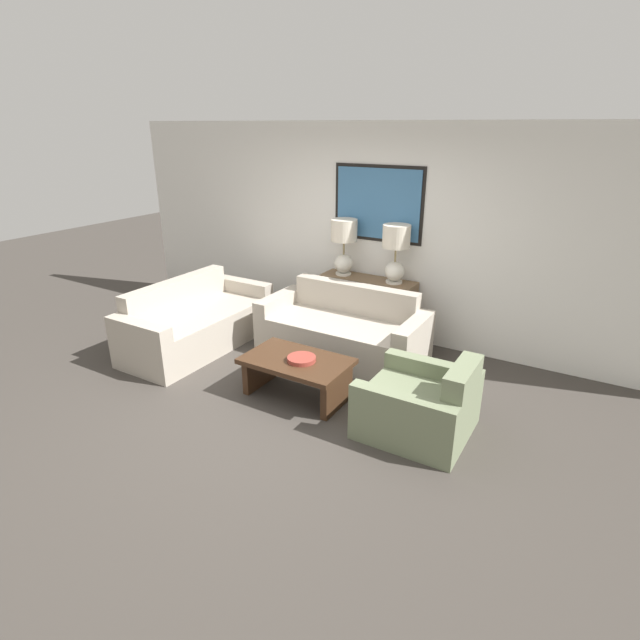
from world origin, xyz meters
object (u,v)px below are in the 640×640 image
at_px(armchair_near_back_wall, 421,406).
at_px(decorative_bowl, 302,359).
at_px(couch_by_back_wall, 343,333).
at_px(couch_by_side, 196,324).
at_px(table_lamp_right, 396,248).
at_px(coffee_table, 297,369).
at_px(console_table, 367,308).
at_px(table_lamp_left, 344,242).

bearing_deg(armchair_near_back_wall, decorative_bowl, -177.41).
height_order(couch_by_back_wall, couch_by_side, same).
distance_m(table_lamp_right, coffee_table, 1.99).
relative_size(console_table, table_lamp_left, 1.73).
bearing_deg(decorative_bowl, coffee_table, 170.51).
distance_m(table_lamp_left, coffee_table, 2.01).
height_order(table_lamp_left, coffee_table, table_lamp_left).
bearing_deg(couch_by_side, couch_by_back_wall, 22.24).
bearing_deg(coffee_table, couch_by_back_wall, 93.36).
bearing_deg(armchair_near_back_wall, couch_by_back_wall, 142.30).
distance_m(couch_by_back_wall, decorative_bowl, 1.13).
relative_size(console_table, table_lamp_right, 1.73).
distance_m(table_lamp_left, couch_by_side, 2.11).
bearing_deg(console_table, decorative_bowl, -85.68).
bearing_deg(table_lamp_left, couch_by_side, -135.44).
height_order(couch_by_back_wall, decorative_bowl, couch_by_back_wall).
xyz_separation_m(coffee_table, armchair_near_back_wall, (1.30, 0.04, -0.05)).
relative_size(table_lamp_right, armchair_near_back_wall, 0.76).
height_order(table_lamp_right, coffee_table, table_lamp_right).
relative_size(table_lamp_left, coffee_table, 0.67).
height_order(table_lamp_right, couch_by_back_wall, table_lamp_right).
bearing_deg(table_lamp_right, armchair_near_back_wall, -59.00).
height_order(couch_by_back_wall, coffee_table, couch_by_back_wall).
xyz_separation_m(console_table, couch_by_side, (-1.70, -1.33, -0.11)).
height_order(table_lamp_right, decorative_bowl, table_lamp_right).
bearing_deg(console_table, coffee_table, -87.87).
distance_m(table_lamp_right, couch_by_side, 2.62).
bearing_deg(armchair_near_back_wall, table_lamp_left, 135.47).
xyz_separation_m(couch_by_back_wall, couch_by_side, (-1.70, -0.69, 0.00)).
height_order(table_lamp_right, couch_by_side, table_lamp_right).
bearing_deg(table_lamp_left, decorative_bowl, -74.53).
height_order(table_lamp_left, armchair_near_back_wall, table_lamp_left).
relative_size(console_table, decorative_bowl, 4.27).
distance_m(console_table, armchair_near_back_wall, 2.18).
distance_m(table_lamp_left, armchair_near_back_wall, 2.60).
distance_m(console_table, decorative_bowl, 1.75).
bearing_deg(armchair_near_back_wall, console_table, 128.96).
bearing_deg(table_lamp_left, couch_by_back_wall, -61.00).
relative_size(console_table, couch_by_back_wall, 0.62).
bearing_deg(console_table, couch_by_back_wall, -90.00).
bearing_deg(coffee_table, couch_by_side, 167.07).
bearing_deg(decorative_bowl, table_lamp_left, 105.47).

